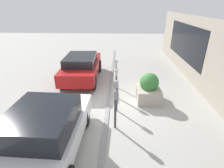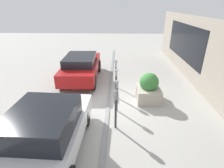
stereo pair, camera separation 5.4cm
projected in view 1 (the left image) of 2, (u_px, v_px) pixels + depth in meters
The scene contains 10 objects.
ground_plane at pixel (110, 103), 7.82m from camera, with size 40.00×40.00×0.00m, color #ADAAA3.
curb_strip at pixel (108, 102), 7.81m from camera, with size 19.00×0.16×0.04m.
building_facade at pixel (222, 68), 6.92m from camera, with size 19.00×0.17×3.45m.
parking_meter_nearest at pixel (115, 105), 5.88m from camera, with size 0.15×0.13×1.50m.
parking_meter_second at pixel (117, 91), 6.88m from camera, with size 0.16×0.13×1.37m.
parking_meter_middle at pixel (116, 79), 7.90m from camera, with size 0.18×0.15×1.42m.
parking_meter_fourth at pixel (116, 68), 8.86m from camera, with size 0.19×0.16×1.50m.
planter_box at pixel (149, 89), 7.78m from camera, with size 1.20×1.02×1.33m.
parked_car_front at pixel (45, 130), 4.98m from camera, with size 3.93×2.07×1.50m.
parked_car_middle at pixel (82, 66), 9.94m from camera, with size 4.27×1.92×1.45m.
Camera 1 is at (-6.74, -0.36, 4.04)m, focal length 28.00 mm.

